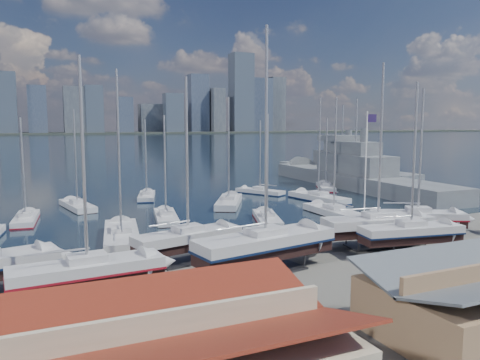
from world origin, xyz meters
name	(u,v)px	position (x,y,z in m)	size (l,w,h in m)	color
ground	(321,260)	(0.00, -10.00, 0.00)	(1400.00, 1400.00, 0.00)	#605E59
water	(68,142)	(0.00, 300.00, -0.15)	(1400.00, 600.00, 0.40)	#172937
far_shore	(52,133)	(0.00, 560.00, 1.10)	(1400.00, 80.00, 2.20)	#2D332D
skyline	(43,101)	(-7.83, 553.76, 39.09)	(639.14, 43.80, 107.69)	#475166
shed_red	(176,357)	(-18.00, -26.00, 2.32)	(14.70, 9.45, 4.51)	#BFB293
shed_grey	(480,296)	(0.00, -26.00, 2.15)	(12.60, 8.40, 4.17)	#8C6B4C
sailboat_cradle_1	(88,272)	(-20.02, -11.95, 2.09)	(10.31, 3.54, 16.36)	#2D2D33
sailboat_cradle_2	(188,239)	(-11.01, -5.86, 2.07)	(10.12, 4.90, 15.92)	#2D2D33
sailboat_cradle_3	(265,245)	(-6.09, -10.98, 2.26)	(12.69, 5.49, 19.56)	#2D2D33
sailboat_cradle_4	(378,225)	(7.55, -8.48, 2.16)	(11.29, 4.72, 17.72)	#2D2D33
sailboat_cradle_5	(411,233)	(8.43, -11.95, 2.05)	(10.01, 4.31, 15.68)	#2D2D33
sailboat_cradle_6	(418,218)	(14.20, -6.98, 2.05)	(9.84, 6.92, 15.69)	#2D2D33
sailboat_moored_1	(26,220)	(-24.14, 18.11, 0.31)	(3.36, 9.16, 13.39)	black
sailboat_moored_2	(78,207)	(-17.53, 25.00, 0.32)	(4.49, 10.08, 14.71)	black
sailboat_moored_3	(122,238)	(-15.06, 3.96, 0.31)	(5.24, 12.56, 18.21)	black
sailboat_moored_4	(166,218)	(-8.16, 12.18, 0.32)	(4.17, 9.38, 13.69)	black
sailboat_moored_5	(147,197)	(-6.49, 30.11, 0.31)	(4.76, 9.24, 13.31)	black
sailboat_moored_6	(267,220)	(2.92, 6.15, 0.31)	(5.42, 9.57, 13.80)	black
sailboat_moored_7	(229,204)	(3.15, 18.83, 0.32)	(7.93, 11.14, 16.60)	black
sailboat_moored_8	(260,192)	(12.51, 27.36, 0.31)	(6.62, 8.88, 13.22)	black
sailboat_moored_9	(334,213)	(12.75, 6.16, 0.32)	(3.09, 10.68, 16.08)	black
sailboat_moored_10	(318,199)	(17.56, 17.00, 0.31)	(4.88, 11.59, 16.80)	black
sailboat_moored_11	(326,188)	(26.22, 27.66, 0.31)	(6.42, 9.36, 13.73)	black
naval_ship_east	(355,179)	(32.75, 27.69, 1.67)	(10.15, 49.82, 18.46)	slate
naval_ship_west	(341,169)	(41.56, 43.94, 1.67)	(10.49, 40.96, 17.65)	slate
car_a	(300,303)	(-7.90, -19.39, 0.68)	(1.60, 3.98, 1.36)	gray
car_b	(409,295)	(-0.77, -21.38, 0.77)	(1.63, 4.67, 1.54)	gray
car_c	(462,270)	(6.97, -18.94, 0.72)	(2.39, 5.19, 1.44)	gray
flagpole	(366,168)	(6.85, -7.36, 7.69)	(1.16, 0.12, 13.21)	white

